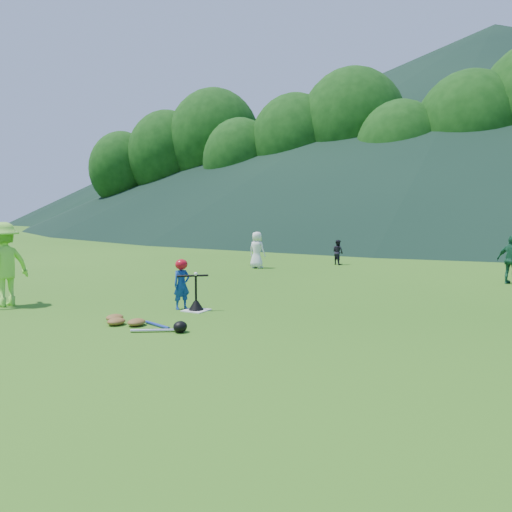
{
  "coord_description": "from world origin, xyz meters",
  "views": [
    {
      "loc": [
        5.69,
        -8.02,
        1.95
      ],
      "look_at": [
        0.0,
        2.5,
        0.9
      ],
      "focal_mm": 35.0,
      "sensor_mm": 36.0,
      "label": 1
    }
  ],
  "objects": [
    {
      "name": "baseball",
      "position": [
        0.0,
        0.0,
        0.74
      ],
      "size": [
        0.08,
        0.08,
        0.08
      ],
      "primitive_type": "sphere",
      "color": "white",
      "rests_on": "batting_tee"
    },
    {
      "name": "fielder_a",
      "position": [
        -2.54,
        7.26,
        0.64
      ],
      "size": [
        0.66,
        0.46,
        1.28
      ],
      "primitive_type": "imported",
      "rotation": [
        0.0,
        0.0,
        3.05
      ],
      "color": "white",
      "rests_on": "ground"
    },
    {
      "name": "batter_child",
      "position": [
        -0.36,
        0.02,
        0.49
      ],
      "size": [
        0.37,
        0.43,
        0.99
      ],
      "primitive_type": "imported",
      "rotation": [
        0.0,
        0.0,
        1.12
      ],
      "color": "navy",
      "rests_on": "ground"
    },
    {
      "name": "fielder_c",
      "position": [
        5.4,
        7.12,
        0.66
      ],
      "size": [
        0.84,
        0.59,
        1.33
      ],
      "primitive_type": "imported",
      "rotation": [
        0.0,
        0.0,
        2.76
      ],
      "color": "#1A583A",
      "rests_on": "ground"
    },
    {
      "name": "batting_tee",
      "position": [
        0.0,
        0.0,
        0.13
      ],
      "size": [
        0.3,
        0.3,
        0.68
      ],
      "color": "black",
      "rests_on": "home_plate"
    },
    {
      "name": "ground",
      "position": [
        0.0,
        0.0,
        0.0
      ],
      "size": [
        120.0,
        120.0,
        0.0
      ],
      "primitive_type": "plane",
      "color": "#2D6316",
      "rests_on": "ground"
    },
    {
      "name": "equipment_pile",
      "position": [
        -0.14,
        -1.58,
        0.07
      ],
      "size": [
        1.8,
        0.71,
        0.19
      ],
      "color": "olive",
      "rests_on": "ground"
    },
    {
      "name": "distant_hills",
      "position": [
        -7.63,
        81.81,
        14.98
      ],
      "size": [
        155.0,
        140.0,
        32.0
      ],
      "color": "black",
      "rests_on": "ground"
    },
    {
      "name": "batter_gear",
      "position": [
        -0.34,
        0.02,
        0.89
      ],
      "size": [
        0.71,
        0.33,
        0.35
      ],
      "color": "red",
      "rests_on": "ground"
    },
    {
      "name": "fielder_b",
      "position": [
        -0.44,
        9.73,
        0.46
      ],
      "size": [
        0.56,
        0.52,
        0.93
      ],
      "primitive_type": "imported",
      "rotation": [
        0.0,
        0.0,
        2.65
      ],
      "color": "black",
      "rests_on": "ground"
    },
    {
      "name": "adult_coach",
      "position": [
        -3.81,
        -1.47,
        0.87
      ],
      "size": [
        0.7,
        1.16,
        1.75
      ],
      "primitive_type": "imported",
      "rotation": [
        0.0,
        0.0,
        -1.61
      ],
      "color": "#87E744",
      "rests_on": "ground"
    },
    {
      "name": "tree_line",
      "position": [
        0.2,
        33.83,
        8.21
      ],
      "size": [
        70.04,
        11.4,
        14.82
      ],
      "color": "#382314",
      "rests_on": "ground"
    },
    {
      "name": "outfield_fence",
      "position": [
        0.0,
        28.0,
        0.7
      ],
      "size": [
        70.07,
        0.08,
        1.33
      ],
      "color": "gray",
      "rests_on": "ground"
    },
    {
      "name": "home_plate",
      "position": [
        0.0,
        0.0,
        0.01
      ],
      "size": [
        0.45,
        0.45,
        0.02
      ],
      "primitive_type": "cube",
      "color": "silver",
      "rests_on": "ground"
    }
  ]
}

